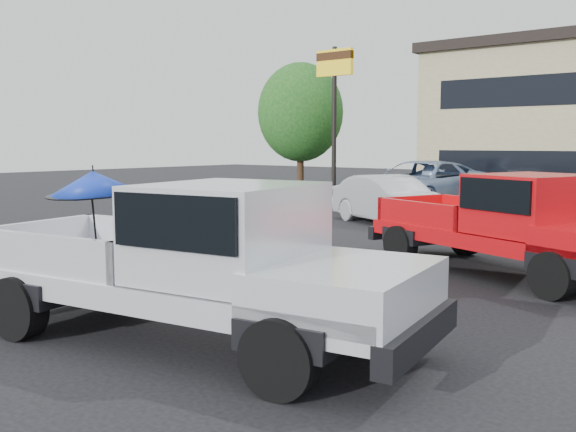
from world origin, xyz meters
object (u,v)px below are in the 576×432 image
at_px(silver_pickup, 211,256).
at_px(silver_sedan, 390,200).
at_px(red_pickup, 522,221).
at_px(tree_left, 301,113).
at_px(motel_sign, 334,82).
at_px(blue_suv, 421,185).

bearing_deg(silver_pickup, silver_sedan, 100.84).
relative_size(silver_pickup, red_pickup, 1.03).
height_order(tree_left, silver_sedan, tree_left).
xyz_separation_m(motel_sign, blue_suv, (3.97, -0.40, -3.80)).
relative_size(tree_left, red_pickup, 1.04).
distance_m(silver_pickup, red_pickup, 6.18).
distance_m(motel_sign, blue_suv, 5.51).
height_order(motel_sign, tree_left, tree_left).
bearing_deg(tree_left, red_pickup, -40.68).
bearing_deg(tree_left, silver_sedan, -39.55).
xyz_separation_m(silver_pickup, blue_suv, (-5.30, 15.24, -0.20)).
relative_size(silver_pickup, blue_suv, 0.96).
relative_size(silver_pickup, silver_sedan, 1.39).
distance_m(motel_sign, silver_sedan, 7.99).
distance_m(silver_pickup, blue_suv, 16.14).
bearing_deg(motel_sign, tree_left, 143.13).
xyz_separation_m(red_pickup, silver_sedan, (-5.49, 5.03, -0.28)).
distance_m(motel_sign, silver_pickup, 18.54).
height_order(motel_sign, silver_sedan, motel_sign).
bearing_deg(red_pickup, blue_suv, 146.60).
xyz_separation_m(red_pickup, blue_suv, (-6.72, 9.23, -0.13)).
bearing_deg(blue_suv, red_pickup, -49.52).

